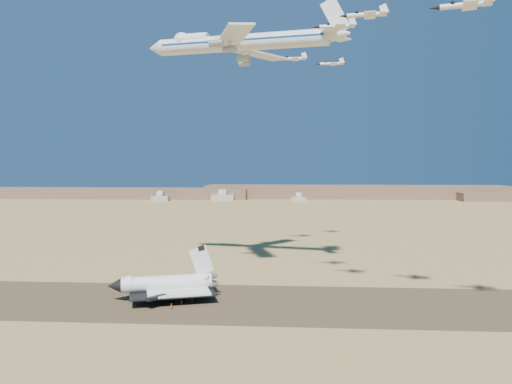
# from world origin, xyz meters

# --- Properties ---
(ground) EXTENTS (1200.00, 1200.00, 0.00)m
(ground) POSITION_xyz_m (0.00, 0.00, 0.00)
(ground) COLOR #A18347
(ground) RESTS_ON ground
(runway) EXTENTS (600.00, 50.00, 0.06)m
(runway) POSITION_xyz_m (0.00, 0.00, 0.03)
(runway) COLOR brown
(runway) RESTS_ON ground
(ridgeline) EXTENTS (960.00, 90.00, 18.00)m
(ridgeline) POSITION_xyz_m (65.32, 527.31, 7.63)
(ridgeline) COLOR brown
(ridgeline) RESTS_ON ground
(hangars) EXTENTS (200.50, 29.50, 30.00)m
(hangars) POSITION_xyz_m (-64.00, 478.43, 4.83)
(hangars) COLOR #B8B1A3
(hangars) RESTS_ON ground
(shuttle) EXTENTS (38.96, 30.99, 18.99)m
(shuttle) POSITION_xyz_m (-15.05, 3.00, 5.11)
(shuttle) COLOR silver
(shuttle) RESTS_ON runway
(carrier_747) EXTENTS (86.72, 65.73, 21.53)m
(carrier_747) POSITION_xyz_m (6.24, 39.08, 98.43)
(carrier_747) COLOR silver
(crew_a) EXTENTS (0.48, 0.65, 1.65)m
(crew_a) POSITION_xyz_m (-4.81, -1.18, 0.88)
(crew_a) COLOR orange
(crew_a) RESTS_ON runway
(crew_b) EXTENTS (0.90, 1.06, 1.89)m
(crew_b) POSITION_xyz_m (-10.13, -9.01, 1.00)
(crew_b) COLOR orange
(crew_b) RESTS_ON runway
(crew_c) EXTENTS (1.21, 1.13, 1.87)m
(crew_c) POSITION_xyz_m (-7.86, -4.15, 1.00)
(crew_c) COLOR orange
(crew_c) RESTS_ON runway
(chase_jet_a) EXTENTS (14.46, 7.75, 3.60)m
(chase_jet_a) POSITION_xyz_m (43.93, -1.98, 93.39)
(chase_jet_a) COLOR silver
(chase_jet_b) EXTENTS (14.35, 7.93, 3.58)m
(chase_jet_b) POSITION_xyz_m (50.84, -19.69, 91.81)
(chase_jet_b) COLOR silver
(chase_jet_c) EXTENTS (16.26, 9.43, 4.14)m
(chase_jet_c) POSITION_xyz_m (75.82, -29.07, 91.12)
(chase_jet_c) COLOR silver
(chase_jet_e) EXTENTS (15.95, 8.53, 3.97)m
(chase_jet_e) POSITION_xyz_m (30.01, 83.47, 100.92)
(chase_jet_e) COLOR silver
(chase_jet_f) EXTENTS (15.88, 8.50, 3.95)m
(chase_jet_f) POSITION_xyz_m (50.85, 105.41, 102.54)
(chase_jet_f) COLOR silver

